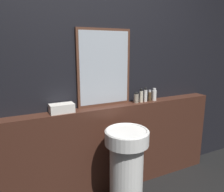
% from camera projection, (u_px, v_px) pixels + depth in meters
% --- Properties ---
extents(wall_back, '(8.00, 0.06, 2.50)m').
position_uv_depth(wall_back, '(104.00, 80.00, 2.35)').
color(wall_back, black).
rests_on(wall_back, ground_plane).
extents(vanity_counter, '(2.73, 0.17, 0.98)m').
position_uv_depth(vanity_counter, '(109.00, 149.00, 2.42)').
color(vanity_counter, '#422319').
rests_on(vanity_counter, ground_plane).
extents(pedestal_sink, '(0.41, 0.41, 0.85)m').
position_uv_depth(pedestal_sink, '(126.00, 168.00, 2.09)').
color(pedestal_sink, white).
rests_on(pedestal_sink, ground_plane).
extents(mirror, '(0.60, 0.03, 0.80)m').
position_uv_depth(mirror, '(104.00, 68.00, 2.27)').
color(mirror, '#563323').
rests_on(mirror, vanity_counter).
extents(towel_stack, '(0.23, 0.13, 0.09)m').
position_uv_depth(towel_stack, '(62.00, 108.00, 2.09)').
color(towel_stack, silver).
rests_on(towel_stack, vanity_counter).
extents(shampoo_bottle, '(0.05, 0.05, 0.12)m').
position_uv_depth(shampoo_bottle, '(136.00, 98.00, 2.45)').
color(shampoo_bottle, gray).
rests_on(shampoo_bottle, vanity_counter).
extents(conditioner_bottle, '(0.04, 0.04, 0.16)m').
position_uv_depth(conditioner_bottle, '(141.00, 96.00, 2.48)').
color(conditioner_bottle, beige).
rests_on(conditioner_bottle, vanity_counter).
extents(lotion_bottle, '(0.04, 0.04, 0.17)m').
position_uv_depth(lotion_bottle, '(145.00, 95.00, 2.50)').
color(lotion_bottle, white).
rests_on(lotion_bottle, vanity_counter).
extents(body_wash_bottle, '(0.04, 0.04, 0.13)m').
position_uv_depth(body_wash_bottle, '(150.00, 96.00, 2.53)').
color(body_wash_bottle, '#4C3823').
rests_on(body_wash_bottle, vanity_counter).
extents(hand_soap_bottle, '(0.05, 0.05, 0.15)m').
position_uv_depth(hand_soap_bottle, '(154.00, 95.00, 2.56)').
color(hand_soap_bottle, white).
rests_on(hand_soap_bottle, vanity_counter).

